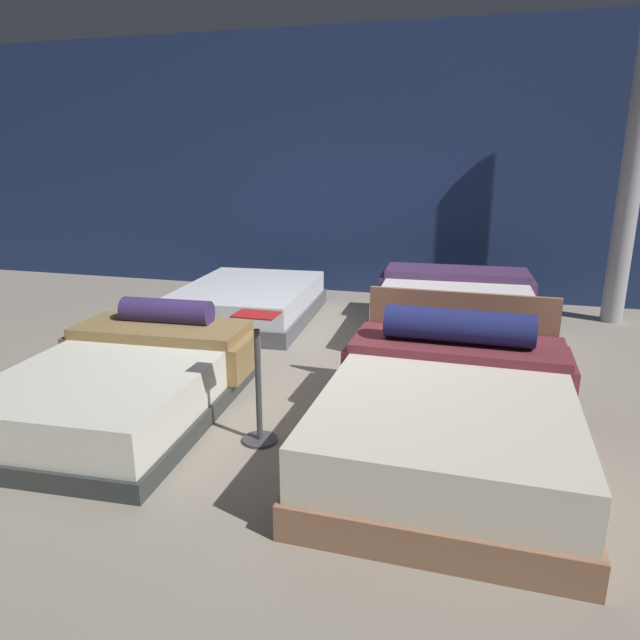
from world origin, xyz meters
name	(u,v)px	position (x,y,z in m)	size (l,w,h in m)	color
ground_plane	(313,375)	(0.00, 0.00, -0.01)	(18.00, 18.00, 0.02)	gray
showroom_back_wall	(380,165)	(0.00, 3.27, 1.75)	(18.00, 0.06, 3.50)	navy
bed_0	(125,383)	(-1.14, -1.14, 0.24)	(1.60, 2.13, 0.71)	#2F3433
bed_1	(449,414)	(1.24, -1.15, 0.28)	(1.62, 2.19, 0.87)	#94694D
bed_2	(248,303)	(-1.23, 1.50, 0.21)	(1.59, 2.11, 0.42)	#50525A
bed_3	(454,310)	(1.15, 1.55, 0.27)	(1.76, 2.00, 0.61)	black
price_sign	(259,395)	(0.00, -1.31, 0.34)	(0.28, 0.24, 0.91)	#3F3F44
support_pillar	(633,168)	(2.92, 2.57, 1.75)	(0.24, 0.24, 3.50)	#99999E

